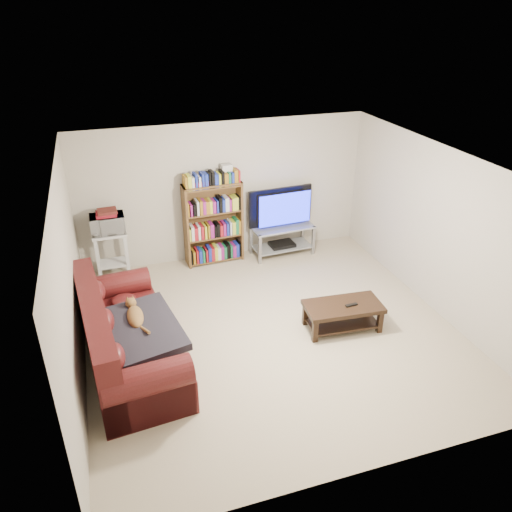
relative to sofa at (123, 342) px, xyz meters
name	(u,v)px	position (x,y,z in m)	size (l,w,h in m)	color
floor	(271,330)	(2.01, 0.12, -0.35)	(5.00, 5.00, 0.00)	#C6B593
ceiling	(274,165)	(2.01, 0.12, 2.05)	(5.00, 5.00, 0.00)	white
wall_back	(224,191)	(2.01, 2.62, 0.85)	(5.00, 5.00, 0.00)	beige
wall_front	(369,380)	(2.01, -2.38, 0.85)	(5.00, 5.00, 0.00)	beige
wall_left	(70,285)	(-0.49, 0.12, 0.85)	(5.00, 5.00, 0.00)	beige
wall_right	(437,230)	(4.51, 0.12, 0.85)	(5.00, 5.00, 0.00)	beige
sofa	(123,342)	(0.00, 0.00, 0.00)	(1.24, 2.45, 1.01)	#4A1313
blanket	(139,330)	(0.21, -0.14, 0.23)	(0.91, 1.18, 0.10)	black
cat	(135,317)	(0.19, 0.07, 0.29)	(0.26, 0.64, 0.19)	brown
coffee_table	(343,312)	(2.97, -0.13, -0.08)	(1.11, 0.62, 0.39)	black
remote	(351,305)	(3.06, -0.18, 0.05)	(0.18, 0.05, 0.02)	black
tv_stand	(282,235)	(2.97, 2.30, 0.02)	(1.12, 0.56, 0.55)	#999EA3
television	(283,208)	(2.97, 2.30, 0.54)	(1.18, 0.16, 0.68)	black
dvd_player	(282,244)	(2.97, 2.30, -0.16)	(0.44, 0.31, 0.06)	black
bookshelf	(213,222)	(1.75, 2.42, 0.39)	(1.01, 0.36, 1.44)	brown
shelf_clutter	(217,176)	(1.84, 2.43, 1.20)	(0.74, 0.25, 0.28)	silver
microwave_stand	(111,249)	(0.02, 2.29, 0.20)	(0.53, 0.39, 0.85)	silver
microwave	(108,224)	(0.02, 2.29, 0.65)	(0.52, 0.36, 0.29)	silver
game_boxes	(106,214)	(0.02, 2.29, 0.82)	(0.31, 0.27, 0.05)	maroon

